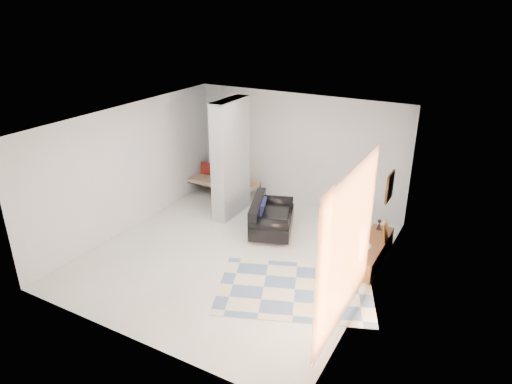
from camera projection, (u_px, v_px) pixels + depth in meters
The scene contains 17 objects.
floor at pixel (237, 253), 9.45m from camera, with size 6.00×6.00×0.00m, color beige.
ceiling at pixel (234, 121), 8.36m from camera, with size 6.00×6.00×0.00m, color white.
wall_back at pixel (298, 150), 11.32m from camera, with size 6.00×6.00×0.00m, color silver.
wall_front at pixel (126, 262), 6.49m from camera, with size 6.00×6.00×0.00m, color silver.
wall_left at pixel (130, 168), 10.13m from camera, with size 6.00×6.00×0.00m, color silver.
wall_right at pixel (375, 221), 7.68m from camera, with size 6.00×6.00×0.00m, color silver.
partition_column at pixel (231, 159), 10.69m from camera, with size 0.35×1.20×2.80m, color #A0A4A7.
hallway_door at pixel (226, 152), 12.37m from camera, with size 0.85×0.06×2.04m, color beige.
curtain at pixel (349, 247), 6.77m from camera, with size 2.55×2.55×0.00m, color #FD8D42.
wall_art at pixel (390, 187), 8.44m from camera, with size 0.04×0.45×0.55m, color #3F2411.
media_console at pixel (372, 252), 9.09m from camera, with size 0.45×1.75×0.80m.
loveseat at pixel (269, 217), 10.19m from camera, with size 1.32×1.69×0.76m.
daybed at pixel (222, 180), 12.14m from camera, with size 1.89×0.82×0.77m.
area_rug at pixel (295, 289), 8.25m from camera, with size 2.76×1.84×0.01m, color beige.
cylinder_lamp at pixel (362, 245), 8.32m from camera, with size 0.12×0.12×0.63m, color white.
bronze_figurine at pixel (379, 224), 9.52m from camera, with size 0.11×0.11×0.23m, color #301F15, non-canonical shape.
vase at pixel (366, 245), 8.75m from camera, with size 0.20×0.20×0.21m, color white.
Camera 1 is at (4.32, -6.99, 4.85)m, focal length 32.00 mm.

